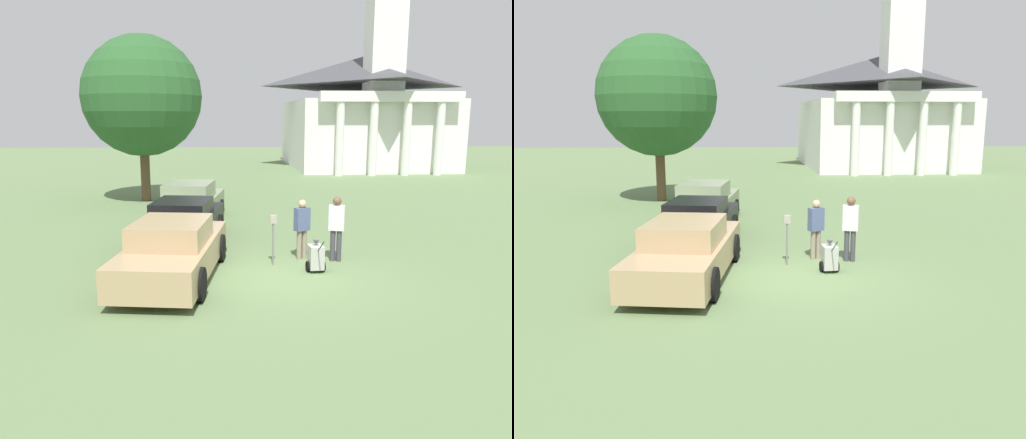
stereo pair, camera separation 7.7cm
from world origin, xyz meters
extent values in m
plane|color=#607A4C|center=(0.00, 0.00, 0.00)|extent=(120.00, 120.00, 0.00)
cube|color=tan|center=(-2.67, 0.15, 0.57)|extent=(2.58, 5.24, 0.73)
cube|color=tan|center=(-2.70, -0.05, 1.21)|extent=(1.95, 2.32, 0.55)
cylinder|color=black|center=(-3.37, 1.82, 0.38)|extent=(0.28, 0.77, 0.75)
cylinder|color=black|center=(-1.53, 1.57, 0.38)|extent=(0.28, 0.77, 0.75)
cylinder|color=black|center=(-3.81, -1.26, 0.38)|extent=(0.28, 0.77, 0.75)
cylinder|color=black|center=(-1.96, -1.52, 0.38)|extent=(0.28, 0.77, 0.75)
cube|color=black|center=(-2.67, 3.48, 0.58)|extent=(2.46, 4.91, 0.78)
cube|color=black|center=(-2.69, 3.29, 1.20)|extent=(1.87, 2.18, 0.46)
cylinder|color=black|center=(-3.35, 5.05, 0.35)|extent=(0.27, 0.71, 0.69)
cylinder|color=black|center=(-1.58, 4.80, 0.35)|extent=(0.27, 0.71, 0.69)
cylinder|color=black|center=(-3.76, 2.16, 0.35)|extent=(0.27, 0.71, 0.69)
cylinder|color=black|center=(-1.98, 1.91, 0.35)|extent=(0.27, 0.71, 0.69)
cube|color=gray|center=(-2.67, 6.82, 0.58)|extent=(2.53, 5.27, 0.80)
cube|color=gray|center=(-2.70, 6.62, 1.27)|extent=(1.90, 2.33, 0.58)
cylinder|color=black|center=(-3.35, 8.50, 0.34)|extent=(0.27, 0.69, 0.67)
cylinder|color=black|center=(-1.55, 8.25, 0.34)|extent=(0.27, 0.69, 0.67)
cylinder|color=black|center=(-3.78, 5.39, 0.34)|extent=(0.27, 0.69, 0.67)
cylinder|color=black|center=(-1.99, 5.14, 0.34)|extent=(0.27, 0.69, 0.67)
cylinder|color=slate|center=(-0.13, 1.10, 0.57)|extent=(0.05, 0.05, 1.14)
cube|color=gray|center=(-0.13, 1.10, 1.25)|extent=(0.18, 0.09, 0.22)
cylinder|color=gray|center=(0.80, 1.71, 0.41)|extent=(0.14, 0.14, 0.81)
cylinder|color=gray|center=(0.65, 1.63, 0.41)|extent=(0.14, 0.14, 0.81)
cube|color=#4C597F|center=(0.73, 1.67, 1.13)|extent=(0.47, 0.38, 0.64)
sphere|color=tan|center=(0.73, 1.67, 1.56)|extent=(0.22, 0.22, 0.22)
cylinder|color=#3F3F47|center=(1.71, 1.35, 0.44)|extent=(0.14, 0.14, 0.87)
cylinder|color=#3F3F47|center=(1.54, 1.39, 0.44)|extent=(0.14, 0.14, 0.87)
cube|color=silver|center=(1.63, 1.37, 1.22)|extent=(0.46, 0.33, 0.69)
sphere|color=brown|center=(1.63, 1.37, 1.68)|extent=(0.24, 0.24, 0.24)
cube|color=#B2B2AD|center=(0.90, 0.44, 0.38)|extent=(0.39, 0.46, 0.60)
cone|color=#59595B|center=(0.90, 0.44, 0.76)|extent=(0.18, 0.18, 0.16)
cylinder|color=#4C4C4C|center=(0.93, -0.03, 0.78)|extent=(0.07, 0.59, 0.43)
cylinder|color=black|center=(0.69, 0.42, 0.14)|extent=(0.07, 0.28, 0.28)
cylinder|color=black|center=(1.11, 0.45, 0.14)|extent=(0.07, 0.28, 0.28)
cube|color=white|center=(10.09, 29.74, 2.65)|extent=(11.70, 13.47, 5.30)
pyramid|color=#424247|center=(10.09, 29.74, 7.68)|extent=(11.94, 13.74, 2.38)
cylinder|color=white|center=(6.58, 22.41, 2.52)|extent=(0.56, 0.56, 5.03)
cylinder|color=white|center=(8.92, 22.41, 2.52)|extent=(0.56, 0.56, 5.03)
cylinder|color=white|center=(11.26, 22.41, 2.52)|extent=(0.56, 0.56, 5.03)
cylinder|color=white|center=(13.60, 22.41, 2.52)|extent=(0.56, 0.56, 5.03)
cube|color=white|center=(10.09, 22.41, 5.38)|extent=(9.95, 0.70, 0.70)
cube|color=white|center=(10.09, 24.51, 10.64)|extent=(2.40, 2.40, 10.69)
cylinder|color=brown|center=(-5.15, 12.29, 1.28)|extent=(0.44, 0.44, 2.55)
sphere|color=#285628|center=(-5.15, 12.29, 4.90)|extent=(5.53, 5.53, 5.53)
camera|label=1|loc=(-1.44, -11.75, 3.83)|focal=35.00mm
camera|label=2|loc=(-1.36, -11.75, 3.83)|focal=35.00mm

